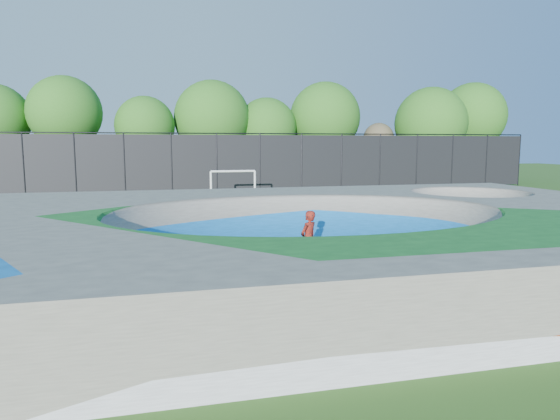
# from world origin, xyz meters

# --- Properties ---
(ground) EXTENTS (120.00, 120.00, 0.00)m
(ground) POSITION_xyz_m (0.00, 0.00, 0.00)
(ground) COLOR #2B5417
(ground) RESTS_ON ground
(skate_deck) EXTENTS (22.00, 14.00, 1.50)m
(skate_deck) POSITION_xyz_m (0.00, 0.00, 0.75)
(skate_deck) COLOR gray
(skate_deck) RESTS_ON ground
(skater) EXTENTS (0.67, 0.63, 1.54)m
(skater) POSITION_xyz_m (-0.14, -0.54, 0.77)
(skater) COLOR red
(skater) RESTS_ON ground
(skateboard) EXTENTS (0.74, 0.67, 0.05)m
(skateboard) POSITION_xyz_m (-0.14, -0.54, 0.03)
(skateboard) COLOR black
(skateboard) RESTS_ON ground
(soccer_goal) EXTENTS (2.70, 0.12, 1.78)m
(soccer_goal) POSITION_xyz_m (0.32, 15.79, 1.23)
(soccer_goal) COLOR white
(soccer_goal) RESTS_ON ground
(fence) EXTENTS (48.09, 0.09, 4.04)m
(fence) POSITION_xyz_m (0.00, 21.00, 2.10)
(fence) COLOR black
(fence) RESTS_ON ground
(treeline) EXTENTS (53.02, 7.42, 8.68)m
(treeline) POSITION_xyz_m (-0.01, 25.92, 5.23)
(treeline) COLOR #462F23
(treeline) RESTS_ON ground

